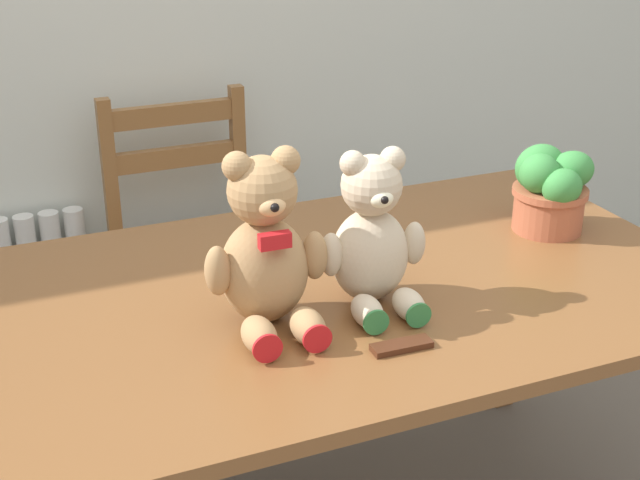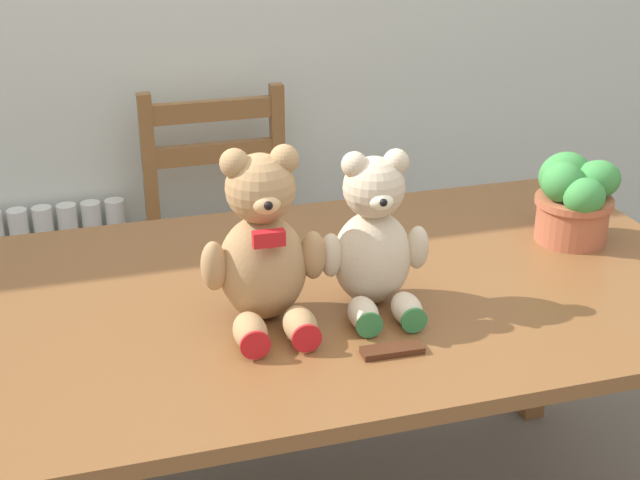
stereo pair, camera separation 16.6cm
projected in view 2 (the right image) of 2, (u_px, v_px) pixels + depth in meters
The scene contains 7 objects.
radiator at pixel (30, 301), 2.78m from camera, with size 0.64×0.10×0.55m.
dining_table at pixel (340, 322), 1.84m from camera, with size 1.56×0.92×0.73m.
wooden_chair_behind at pixel (227, 245), 2.66m from camera, with size 0.43×0.42×0.89m.
teddy_bear_left at pixel (263, 249), 1.62m from camera, with size 0.23×0.23×0.34m.
teddy_bear_right at pixel (374, 241), 1.68m from camera, with size 0.22×0.22×0.31m.
potted_plant at pixel (574, 198), 1.98m from camera, with size 0.19×0.18×0.20m.
chocolate_bar at pixel (392, 350), 1.56m from camera, with size 0.11×0.04×0.01m, color #472314.
Camera 2 is at (-0.50, -1.08, 1.54)m, focal length 50.00 mm.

